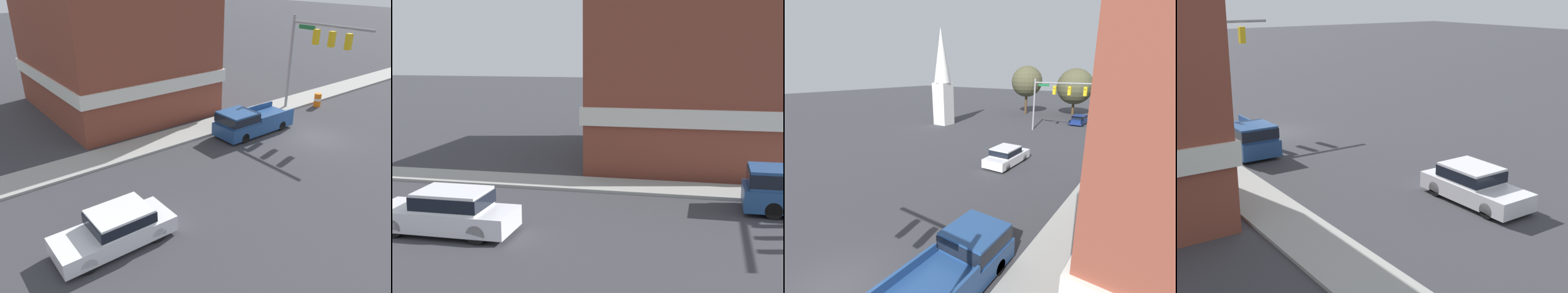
% 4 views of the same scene
% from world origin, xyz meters
% --- Properties ---
extents(ground_plane, '(200.00, 200.00, 0.00)m').
position_xyz_m(ground_plane, '(0.00, 0.00, 0.00)').
color(ground_plane, '#38383D').
extents(sidewalk_curb, '(2.40, 60.00, 0.14)m').
position_xyz_m(sidewalk_curb, '(5.70, 0.00, 0.07)').
color(sidewalk_curb, '#9E9E99').
rests_on(sidewalk_curb, ground).
extents(near_signal_assembly, '(6.42, 0.49, 7.24)m').
position_xyz_m(near_signal_assembly, '(3.10, -3.16, 5.29)').
color(near_signal_assembly, gray).
rests_on(near_signal_assembly, ground).
extents(car_lead, '(1.94, 4.87, 1.54)m').
position_xyz_m(car_lead, '(-1.81, 15.49, 0.80)').
color(car_lead, black).
rests_on(car_lead, ground).
extents(pickup_truck_parked, '(2.15, 5.72, 1.78)m').
position_xyz_m(pickup_truck_parked, '(3.23, 3.08, 0.88)').
color(pickup_truck_parked, black).
rests_on(pickup_truck_parked, ground).
extents(construction_barrel, '(0.58, 0.58, 1.08)m').
position_xyz_m(construction_barrel, '(3.90, -5.50, 0.55)').
color(construction_barrel, orange).
rests_on(construction_barrel, ground).
extents(corner_brick_building, '(13.63, 11.35, 8.80)m').
position_xyz_m(corner_brick_building, '(14.07, 7.36, 4.27)').
color(corner_brick_building, brown).
rests_on(corner_brick_building, ground).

